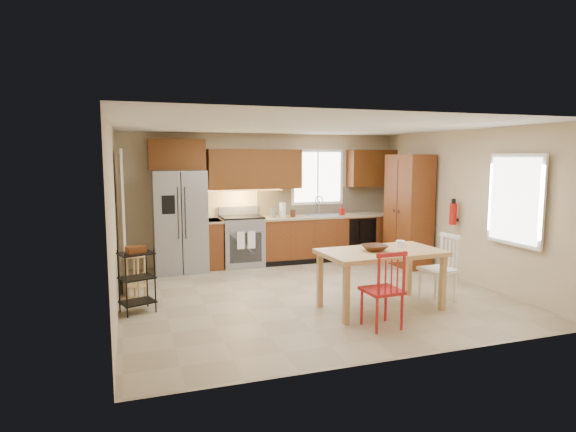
# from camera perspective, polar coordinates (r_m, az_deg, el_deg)

# --- Properties ---
(floor) EXTENTS (5.50, 5.50, 0.00)m
(floor) POSITION_cam_1_polar(r_m,az_deg,el_deg) (7.38, 2.71, -9.20)
(floor) COLOR tan
(floor) RESTS_ON ground
(ceiling) EXTENTS (5.50, 5.00, 0.02)m
(ceiling) POSITION_cam_1_polar(r_m,az_deg,el_deg) (7.09, 2.83, 10.58)
(ceiling) COLOR silver
(ceiling) RESTS_ON ground
(wall_back) EXTENTS (5.50, 0.02, 2.50)m
(wall_back) POSITION_cam_1_polar(r_m,az_deg,el_deg) (9.49, -2.74, 2.14)
(wall_back) COLOR #CCB793
(wall_back) RESTS_ON ground
(wall_front) EXTENTS (5.50, 0.02, 2.50)m
(wall_front) POSITION_cam_1_polar(r_m,az_deg,el_deg) (4.91, 13.46, -2.70)
(wall_front) COLOR #CCB793
(wall_front) RESTS_ON ground
(wall_left) EXTENTS (0.02, 5.00, 2.50)m
(wall_left) POSITION_cam_1_polar(r_m,az_deg,el_deg) (6.65, -19.90, -0.40)
(wall_left) COLOR #CCB793
(wall_left) RESTS_ON ground
(wall_right) EXTENTS (0.02, 5.00, 2.50)m
(wall_right) POSITION_cam_1_polar(r_m,az_deg,el_deg) (8.52, 20.27, 1.14)
(wall_right) COLOR #CCB793
(wall_right) RESTS_ON ground
(refrigerator) EXTENTS (0.92, 0.75, 1.82)m
(refrigerator) POSITION_cam_1_polar(r_m,az_deg,el_deg) (8.84, -12.71, -0.61)
(refrigerator) COLOR gray
(refrigerator) RESTS_ON floor
(range_stove) EXTENTS (0.76, 0.63, 0.92)m
(range_stove) POSITION_cam_1_polar(r_m,az_deg,el_deg) (9.15, -5.49, -3.06)
(range_stove) COLOR gray
(range_stove) RESTS_ON floor
(base_cabinet_narrow) EXTENTS (0.30, 0.60, 0.90)m
(base_cabinet_narrow) POSITION_cam_1_polar(r_m,az_deg,el_deg) (9.06, -8.90, -3.28)
(base_cabinet_narrow) COLOR #673113
(base_cabinet_narrow) RESTS_ON floor
(base_cabinet_run) EXTENTS (2.92, 0.60, 0.90)m
(base_cabinet_run) POSITION_cam_1_polar(r_m,az_deg,el_deg) (9.74, 5.10, -2.50)
(base_cabinet_run) COLOR #673113
(base_cabinet_run) RESTS_ON floor
(dishwasher) EXTENTS (0.60, 0.02, 0.78)m
(dishwasher) POSITION_cam_1_polar(r_m,az_deg,el_deg) (9.72, 8.81, -2.57)
(dishwasher) COLOR black
(dishwasher) RESTS_ON floor
(backsplash) EXTENTS (2.92, 0.03, 0.55)m
(backsplash) POSITION_cam_1_polar(r_m,az_deg,el_deg) (9.91, 4.49, 1.90)
(backsplash) COLOR beige
(backsplash) RESTS_ON wall_back
(upper_over_fridge) EXTENTS (1.00, 0.35, 0.55)m
(upper_over_fridge) POSITION_cam_1_polar(r_m,az_deg,el_deg) (8.96, -13.05, 7.11)
(upper_over_fridge) COLOR #5B320F
(upper_over_fridge) RESTS_ON wall_back
(upper_left_block) EXTENTS (1.80, 0.35, 0.75)m
(upper_left_block) POSITION_cam_1_polar(r_m,az_deg,el_deg) (9.22, -3.96, 5.56)
(upper_left_block) COLOR #5B320F
(upper_left_block) RESTS_ON wall_back
(upper_right_block) EXTENTS (1.00, 0.35, 0.75)m
(upper_right_block) POSITION_cam_1_polar(r_m,az_deg,el_deg) (10.15, 9.90, 5.61)
(upper_right_block) COLOR #5B320F
(upper_right_block) RESTS_ON wall_back
(window_back) EXTENTS (1.12, 0.04, 1.12)m
(window_back) POSITION_cam_1_polar(r_m,az_deg,el_deg) (9.80, 3.50, 4.63)
(window_back) COLOR white
(window_back) RESTS_ON wall_back
(sink) EXTENTS (0.62, 0.46, 0.16)m
(sink) POSITION_cam_1_polar(r_m,az_deg,el_deg) (9.61, 4.09, -0.15)
(sink) COLOR gray
(sink) RESTS_ON base_cabinet_run
(undercab_glow) EXTENTS (1.60, 0.30, 0.01)m
(undercab_glow) POSITION_cam_1_polar(r_m,az_deg,el_deg) (9.14, -5.72, 3.06)
(undercab_glow) COLOR #FFBF66
(undercab_glow) RESTS_ON wall_back
(soap_bottle) EXTENTS (0.09, 0.09, 0.19)m
(soap_bottle) POSITION_cam_1_polar(r_m,az_deg,el_deg) (9.65, 6.41, 0.67)
(soap_bottle) COLOR #B1100C
(soap_bottle) RESTS_ON base_cabinet_run
(paper_towel) EXTENTS (0.12, 0.12, 0.28)m
(paper_towel) POSITION_cam_1_polar(r_m,az_deg,el_deg) (9.25, -0.65, 0.71)
(paper_towel) COLOR white
(paper_towel) RESTS_ON base_cabinet_run
(canister_steel) EXTENTS (0.11, 0.11, 0.18)m
(canister_steel) POSITION_cam_1_polar(r_m,az_deg,el_deg) (9.19, -1.83, 0.35)
(canister_steel) COLOR gray
(canister_steel) RESTS_ON base_cabinet_run
(canister_wood) EXTENTS (0.10, 0.10, 0.14)m
(canister_wood) POSITION_cam_1_polar(r_m,az_deg,el_deg) (9.29, 0.58, 0.30)
(canister_wood) COLOR #4F2815
(canister_wood) RESTS_ON base_cabinet_run
(pantry) EXTENTS (0.50, 0.95, 2.10)m
(pantry) POSITION_cam_1_polar(r_m,az_deg,el_deg) (9.32, 14.06, 0.61)
(pantry) COLOR #673113
(pantry) RESTS_ON floor
(fire_extinguisher) EXTENTS (0.12, 0.12, 0.36)m
(fire_extinguisher) POSITION_cam_1_polar(r_m,az_deg,el_deg) (8.58, 18.98, 0.22)
(fire_extinguisher) COLOR #B1100C
(fire_extinguisher) RESTS_ON wall_right
(window_right) EXTENTS (0.04, 1.02, 1.32)m
(window_right) POSITION_cam_1_polar(r_m,az_deg,el_deg) (7.59, 25.35, 1.74)
(window_right) COLOR white
(window_right) RESTS_ON wall_right
(doorway) EXTENTS (0.04, 0.95, 2.10)m
(doorway) POSITION_cam_1_polar(r_m,az_deg,el_deg) (7.96, -19.08, -0.65)
(doorway) COLOR #8C7A59
(doorway) RESTS_ON wall_left
(dining_table) EXTENTS (1.67, 1.00, 0.79)m
(dining_table) POSITION_cam_1_polar(r_m,az_deg,el_deg) (6.71, 10.92, -7.47)
(dining_table) COLOR tan
(dining_table) RESTS_ON floor
(chair_red) EXTENTS (0.47, 0.47, 0.96)m
(chair_red) POSITION_cam_1_polar(r_m,az_deg,el_deg) (5.97, 11.07, -8.48)
(chair_red) COLOR #AD1A1B
(chair_red) RESTS_ON floor
(chair_white) EXTENTS (0.47, 0.47, 0.96)m
(chair_white) POSITION_cam_1_polar(r_m,az_deg,el_deg) (7.23, 17.33, -5.93)
(chair_white) COLOR white
(chair_white) RESTS_ON floor
(table_bowl) EXTENTS (0.35, 0.35, 0.08)m
(table_bowl) POSITION_cam_1_polar(r_m,az_deg,el_deg) (6.57, 10.22, -4.12)
(table_bowl) COLOR #4F2815
(table_bowl) RESTS_ON dining_table
(table_jar) EXTENTS (0.13, 0.13, 0.14)m
(table_jar) POSITION_cam_1_polar(r_m,az_deg,el_deg) (6.88, 13.17, -3.44)
(table_jar) COLOR white
(table_jar) RESTS_ON dining_table
(bar_stool) EXTENTS (0.43, 0.43, 0.67)m
(bar_stool) POSITION_cam_1_polar(r_m,az_deg,el_deg) (7.39, -17.56, -6.82)
(bar_stool) COLOR tan
(bar_stool) RESTS_ON floor
(utility_cart) EXTENTS (0.51, 0.45, 0.85)m
(utility_cart) POSITION_cam_1_polar(r_m,az_deg,el_deg) (6.73, -17.47, -7.39)
(utility_cart) COLOR black
(utility_cart) RESTS_ON floor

